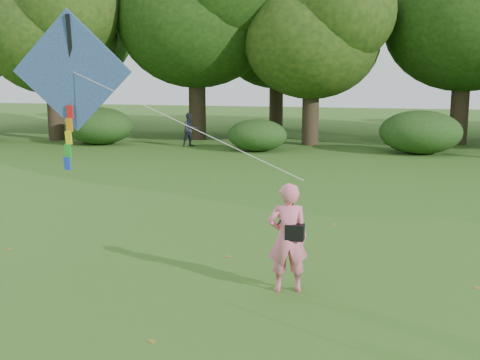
# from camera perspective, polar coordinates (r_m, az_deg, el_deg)

# --- Properties ---
(ground) EXTENTS (100.00, 100.00, 0.00)m
(ground) POSITION_cam_1_polar(r_m,az_deg,el_deg) (9.75, 4.19, -11.09)
(ground) COLOR #265114
(ground) RESTS_ON ground
(man_kite_flyer) EXTENTS (0.75, 0.60, 1.80)m
(man_kite_flyer) POSITION_cam_1_polar(r_m,az_deg,el_deg) (9.78, 4.54, -5.47)
(man_kite_flyer) COLOR pink
(man_kite_flyer) RESTS_ON ground
(bystander_left) EXTENTS (0.97, 0.97, 1.58)m
(bystander_left) POSITION_cam_1_polar(r_m,az_deg,el_deg) (28.55, -4.76, 4.77)
(bystander_left) COLOR #23262F
(bystander_left) RESTS_ON ground
(crossbody_bag) EXTENTS (0.43, 0.20, 0.71)m
(crossbody_bag) POSITION_cam_1_polar(r_m,az_deg,el_deg) (9.70, 5.20, -4.88)
(crossbody_bag) COLOR black
(crossbody_bag) RESTS_ON ground
(flying_kite) EXTENTS (5.94, 1.82, 3.13)m
(flying_kite) POSITION_cam_1_polar(r_m,az_deg,el_deg) (12.30, -15.60, 9.66)
(flying_kite) COLOR #273BAA
(flying_kite) RESTS_ON ground
(tree_line) EXTENTS (54.70, 15.30, 9.48)m
(tree_line) POSITION_cam_1_polar(r_m,az_deg,el_deg) (31.91, 14.24, 13.73)
(tree_line) COLOR #3A2D1E
(tree_line) RESTS_ON ground
(shrub_band) EXTENTS (39.15, 3.22, 1.88)m
(shrub_band) POSITION_cam_1_polar(r_m,az_deg,el_deg) (26.79, 8.78, 4.46)
(shrub_band) COLOR #264919
(shrub_band) RESTS_ON ground
(fallen_leaves) EXTENTS (11.15, 12.04, 0.01)m
(fallen_leaves) POSITION_cam_1_polar(r_m,az_deg,el_deg) (13.61, 0.30, -4.78)
(fallen_leaves) COLOR olive
(fallen_leaves) RESTS_ON ground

